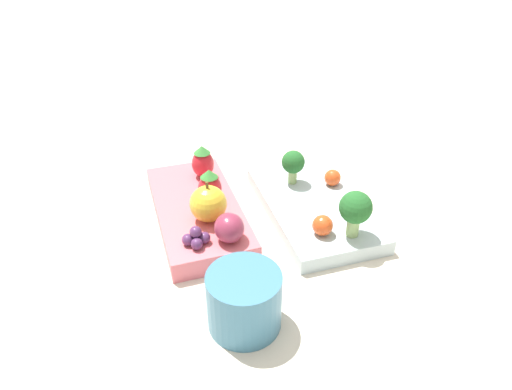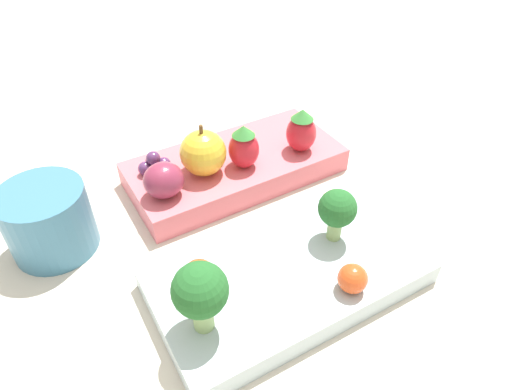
{
  "view_description": "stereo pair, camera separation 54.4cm",
  "coord_description": "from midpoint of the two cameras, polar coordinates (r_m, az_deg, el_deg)",
  "views": [
    {
      "loc": [
        0.5,
        -0.09,
        0.37
      ],
      "look_at": [
        -0.0,
        0.0,
        0.04
      ],
      "focal_mm": 32.0,
      "sensor_mm": 36.0,
      "label": 1
    },
    {
      "loc": [
        0.12,
        0.3,
        0.31
      ],
      "look_at": [
        -0.0,
        0.0,
        0.04
      ],
      "focal_mm": 32.0,
      "sensor_mm": 36.0,
      "label": 2
    }
  ],
  "objects": [
    {
      "name": "strawberry_0",
      "position": [
        0.52,
        35.17,
        -2.55
      ],
      "size": [
        0.03,
        0.03,
        0.05
      ],
      "color": "red",
      "rests_on": "bento_box_fruit"
    },
    {
      "name": "cherry_tomato_0",
      "position": [
        0.46,
        48.09,
        -19.71
      ],
      "size": [
        0.02,
        0.02,
        0.02
      ],
      "color": "#DB4C1E",
      "rests_on": "bento_box_savoury"
    },
    {
      "name": "broccoli_floret_1",
      "position": [
        0.46,
        44.64,
        -12.93
      ],
      "size": [
        0.03,
        0.03,
        0.05
      ],
      "color": "#93B770",
      "rests_on": "bento_box_savoury"
    },
    {
      "name": "grape_cluster",
      "position": [
        0.43,
        20.05,
        -8.07
      ],
      "size": [
        0.03,
        0.03,
        0.02
      ],
      "color": "#562D5B",
      "rests_on": "bento_box_fruit"
    },
    {
      "name": "drinking_cup",
      "position": [
        0.37,
        10.69,
        -18.09
      ],
      "size": [
        0.08,
        0.08,
        0.06
      ],
      "color": "teal",
      "rests_on": "ground_plane"
    },
    {
      "name": "bento_box_fruit",
      "position": [
        0.49,
        27.51,
        -6.98
      ],
      "size": [
        0.24,
        0.14,
        0.03
      ],
      "color": "#DB6670",
      "rests_on": "ground_plane"
    },
    {
      "name": "ground_plane",
      "position": [
        0.47,
        32.11,
        -14.51
      ],
      "size": [
        4.0,
        4.0,
        0.0
      ],
      "primitive_type": "plane",
      "color": "beige"
    },
    {
      "name": "bento_box_savoury",
      "position": [
        0.45,
        40.27,
        -20.91
      ],
      "size": [
        0.24,
        0.15,
        0.02
      ],
      "color": "silver",
      "rests_on": "ground_plane"
    },
    {
      "name": "plum",
      "position": [
        0.41,
        23.84,
        -10.9
      ],
      "size": [
        0.04,
        0.04,
        0.03
      ],
      "color": "#892D47",
      "rests_on": "bento_box_fruit"
    },
    {
      "name": "strawberry_1",
      "position": [
        0.47,
        30.65,
        -5.24
      ],
      "size": [
        0.03,
        0.03,
        0.05
      ],
      "color": "red",
      "rests_on": "bento_box_fruit"
    },
    {
      "name": "broccoli_floret_0",
      "position": [
        0.36,
        40.46,
        -25.79
      ],
      "size": [
        0.04,
        0.04,
        0.06
      ],
      "color": "#93B770",
      "rests_on": "bento_box_savoury"
    },
    {
      "name": "cherry_tomato_1",
      "position": [
        0.39,
        35.06,
        -23.28
      ],
      "size": [
        0.03,
        0.03,
        0.03
      ],
      "color": "#DB4C1E",
      "rests_on": "bento_box_savoury"
    },
    {
      "name": "apple",
      "position": [
        0.44,
        26.68,
        -6.42
      ],
      "size": [
        0.05,
        0.05,
        0.05
      ],
      "color": "gold",
      "rests_on": "bento_box_fruit"
    }
  ]
}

